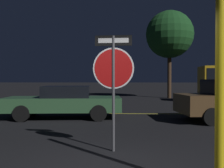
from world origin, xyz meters
TOP-DOWN VIEW (x-y plane):
  - road_center_stripe at (0.00, 7.40)m, footprint 42.95×0.12m
  - stop_sign at (0.09, 1.53)m, footprint 0.88×0.07m
  - yellow_pole_right at (1.58, -0.38)m, footprint 0.12×0.12m
  - passing_car_2 at (-2.00, 6.01)m, footprint 4.70×2.07m
  - tree_1 at (4.26, 17.12)m, footprint 3.91×3.91m

SIDE VIEW (x-z plane):
  - road_center_stripe at x=0.00m, z-range 0.00..0.01m
  - passing_car_2 at x=-2.00m, z-range 0.02..1.29m
  - yellow_pole_right at x=1.58m, z-range 0.00..3.20m
  - stop_sign at x=0.09m, z-range 0.50..2.97m
  - tree_1 at x=4.26m, z-range 1.64..8.87m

